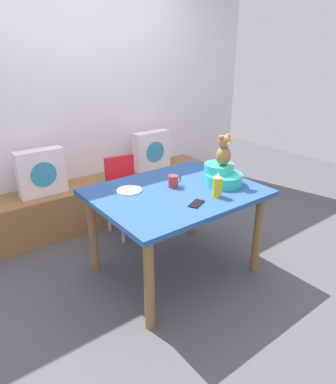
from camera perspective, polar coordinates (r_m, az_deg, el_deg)
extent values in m
plane|color=#4C4C51|center=(2.98, 1.19, -12.94)|extent=(8.00, 8.00, 0.00)
cube|color=silver|center=(3.76, -13.74, 15.40)|extent=(4.40, 0.10, 2.60)
cube|color=olive|center=(3.80, -10.58, -1.08)|extent=(2.60, 0.44, 0.46)
cube|color=silver|center=(3.41, -20.73, 3.12)|extent=(0.44, 0.14, 0.44)
cylinder|color=teal|center=(3.34, -20.34, 2.79)|extent=(0.24, 0.01, 0.24)
cube|color=silver|center=(3.93, -2.78, 7.05)|extent=(0.44, 0.14, 0.44)
cylinder|color=teal|center=(3.87, -2.15, 6.82)|extent=(0.24, 0.01, 0.24)
cube|color=#264C8C|center=(2.63, 1.32, -0.06)|extent=(1.26, 1.00, 0.04)
cylinder|color=olive|center=(2.25, -3.22, -15.40)|extent=(0.07, 0.07, 0.70)
cylinder|color=olive|center=(2.89, 14.98, -6.84)|extent=(0.07, 0.07, 0.70)
cylinder|color=olive|center=(2.86, -12.63, -6.93)|extent=(0.07, 0.07, 0.70)
cylinder|color=olive|center=(3.38, 4.12, -1.56)|extent=(0.07, 0.07, 0.70)
cylinder|color=red|center=(3.33, -7.13, 0.90)|extent=(0.34, 0.34, 0.10)
cube|color=red|center=(3.40, -8.24, 4.15)|extent=(0.30, 0.08, 0.24)
cube|color=white|center=(3.15, -5.83, 0.96)|extent=(0.32, 0.23, 0.02)
cylinder|color=silver|center=(3.27, -7.76, -4.94)|extent=(0.03, 0.03, 0.46)
cylinder|color=silver|center=(3.40, -3.67, -3.65)|extent=(0.03, 0.03, 0.46)
cylinder|color=silver|center=(3.50, -10.06, -3.22)|extent=(0.03, 0.03, 0.46)
cylinder|color=silver|center=(3.62, -6.14, -2.07)|extent=(0.03, 0.03, 0.46)
cylinder|color=#2EC4AF|center=(2.75, 9.44, 2.16)|extent=(0.30, 0.30, 0.09)
cylinder|color=#2EC4AF|center=(2.77, 8.65, 4.06)|extent=(0.24, 0.24, 0.07)
ellipsoid|color=olive|center=(2.71, 9.39, 6.05)|extent=(0.13, 0.11, 0.15)
sphere|color=olive|center=(2.68, 9.55, 8.46)|extent=(0.10, 0.10, 0.10)
sphere|color=beige|center=(2.65, 10.21, 8.11)|extent=(0.04, 0.04, 0.04)
sphere|color=olive|center=(2.64, 9.03, 9.14)|extent=(0.04, 0.04, 0.04)
sphere|color=olive|center=(2.69, 10.16, 9.33)|extent=(0.04, 0.04, 0.04)
cylinder|color=gold|center=(2.50, 8.39, 0.84)|extent=(0.07, 0.07, 0.15)
cone|color=white|center=(2.47, 8.51, 2.83)|extent=(0.06, 0.06, 0.03)
cylinder|color=#9E332D|center=(2.66, 0.89, 1.82)|extent=(0.08, 0.08, 0.09)
torus|color=#9E332D|center=(2.69, 1.76, 2.15)|extent=(0.06, 0.01, 0.06)
cylinder|color=white|center=(2.61, -6.61, 0.28)|extent=(0.20, 0.20, 0.01)
cube|color=black|center=(2.38, 4.85, -1.98)|extent=(0.16, 0.12, 0.01)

